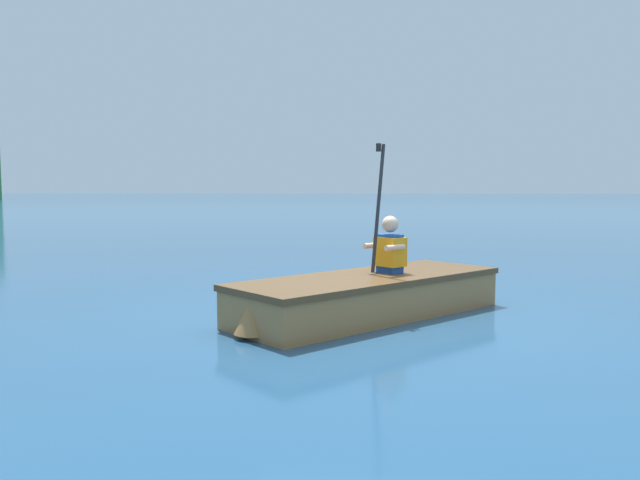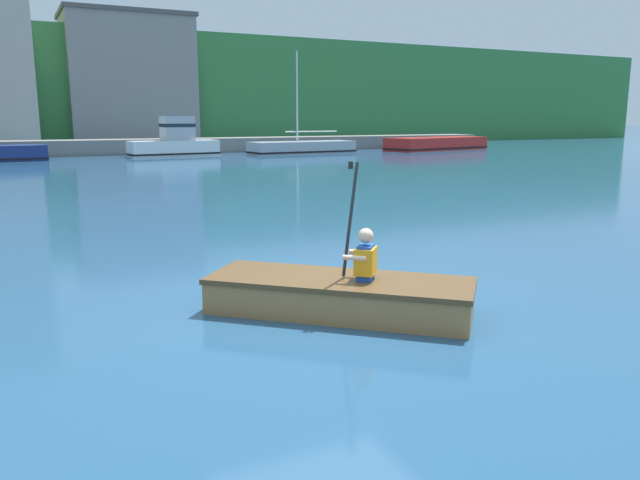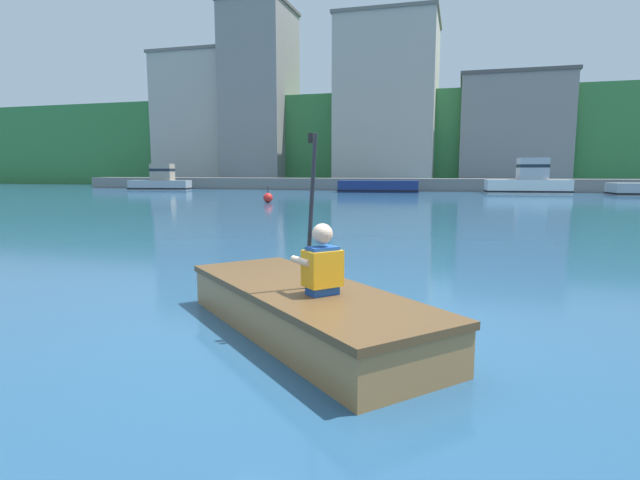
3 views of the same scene
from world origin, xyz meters
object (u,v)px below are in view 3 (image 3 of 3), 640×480
(rowboat_foreground, at_px, (302,306))
(moored_boat_dock_center_far, at_px, (161,181))
(moored_boat_dock_west_end, at_px, (378,187))
(moored_boat_dock_east_inner, at_px, (529,182))
(channel_buoy, at_px, (268,198))
(person_paddler, at_px, (322,262))

(rowboat_foreground, bearing_deg, moored_boat_dock_center_far, 125.06)
(moored_boat_dock_west_end, xyz_separation_m, rowboat_foreground, (4.04, -29.81, -0.14))
(moored_boat_dock_east_inner, xyz_separation_m, channel_buoy, (-12.69, -12.90, -0.56))
(moored_boat_dock_west_end, relative_size, moored_boat_dock_center_far, 1.16)
(rowboat_foreground, bearing_deg, channel_buoy, 112.44)
(moored_boat_dock_center_far, bearing_deg, moored_boat_dock_east_inner, 1.46)
(moored_boat_dock_center_far, height_order, channel_buoy, moored_boat_dock_center_far)
(moored_boat_dock_west_end, height_order, moored_boat_dock_center_far, moored_boat_dock_center_far)
(moored_boat_dock_center_far, xyz_separation_m, rowboat_foreground, (20.75, -29.56, -0.45))
(moored_boat_dock_east_inner, bearing_deg, rowboat_foreground, -100.38)
(moored_boat_dock_east_inner, distance_m, rowboat_foreground, 30.74)
(moored_boat_dock_west_end, bearing_deg, channel_buoy, -104.00)
(person_paddler, distance_m, channel_buoy, 19.05)
(channel_buoy, bearing_deg, rowboat_foreground, -67.56)
(moored_boat_dock_east_inner, xyz_separation_m, person_paddler, (-5.30, -30.45, -0.10))
(moored_boat_dock_east_inner, height_order, rowboat_foreground, moored_boat_dock_east_inner)
(moored_boat_dock_east_inner, relative_size, rowboat_foreground, 1.82)
(moored_boat_dock_east_inner, distance_m, person_paddler, 30.91)
(moored_boat_dock_east_inner, height_order, channel_buoy, moored_boat_dock_east_inner)
(moored_boat_dock_west_end, relative_size, rowboat_foreground, 1.92)
(moored_boat_dock_west_end, xyz_separation_m, moored_boat_dock_center_far, (-16.70, -0.25, 0.31))
(moored_boat_dock_east_inner, height_order, person_paddler, moored_boat_dock_east_inner)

